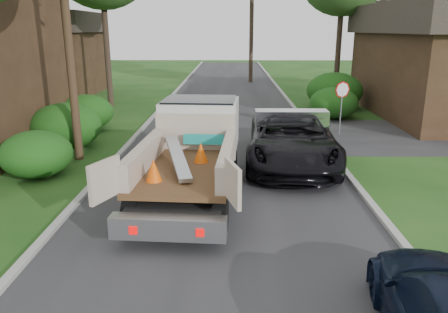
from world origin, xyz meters
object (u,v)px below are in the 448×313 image
Objects in this scene: utility_pole at (66,15)px; flatbed_truck at (195,143)px; stop_sign at (342,97)px; house_left_far at (45,53)px; black_pickup at (292,139)px.

flatbed_truck is (4.60, -2.93, -3.78)m from utility_pole.
house_left_far reaches higher than stop_sign.
house_left_far is (-8.02, 17.02, -2.12)m from utility_pole.
utility_pole reaches higher than stop_sign.
stop_sign is 0.36× the size of flatbed_truck.
flatbed_truck is 1.04× the size of black_pickup.
stop_sign is at bearing -34.81° from house_left_far.
house_left_far is at bearing 115.23° from utility_pole.
flatbed_truck is at bearing -32.46° from utility_pole.
black_pickup is at bearing -121.89° from stop_sign.
house_left_far is at bearing 137.23° from black_pickup.
utility_pole reaches higher than house_left_far.
black_pickup is (-2.80, -4.50, -0.85)m from stop_sign.
stop_sign is 0.33× the size of house_left_far.
house_left_far is 1.14× the size of black_pickup.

